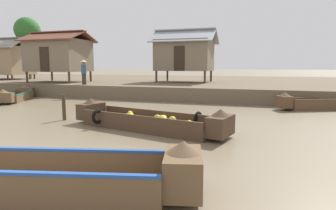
% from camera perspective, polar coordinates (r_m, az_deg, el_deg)
% --- Properties ---
extents(ground_plane, '(300.00, 300.00, 0.00)m').
position_cam_1_polar(ground_plane, '(14.20, -1.50, -0.81)').
color(ground_plane, '#7A6B51').
extents(riverbank_strip, '(160.00, 20.00, 0.86)m').
position_cam_1_polar(riverbank_strip, '(26.40, 7.63, 4.09)').
color(riverbank_strip, brown).
rests_on(riverbank_strip, ground).
extents(banana_boat, '(5.88, 2.41, 0.90)m').
position_cam_1_polar(banana_boat, '(9.70, -4.23, -3.09)').
color(banana_boat, '#473323').
rests_on(banana_boat, ground).
extents(viewer_boat, '(6.78, 2.64, 0.95)m').
position_cam_1_polar(viewer_boat, '(5.75, -30.03, -11.90)').
color(viewer_boat, brown).
rests_on(viewer_boat, ground).
extents(fishing_skiff_distant, '(4.58, 2.67, 0.88)m').
position_cam_1_polar(fishing_skiff_distant, '(16.02, 28.66, 0.35)').
color(fishing_skiff_distant, brown).
rests_on(fishing_skiff_distant, ground).
extents(cargo_boat_upstream, '(2.91, 4.35, 0.85)m').
position_cam_1_polar(cargo_boat_upstream, '(20.01, -28.06, 1.65)').
color(cargo_boat_upstream, brown).
rests_on(cargo_boat_upstream, ground).
extents(stilt_house_left, '(4.42, 3.53, 3.87)m').
position_cam_1_polar(stilt_house_left, '(31.11, -29.17, 7.87)').
color(stilt_house_left, '#4C3826').
rests_on(stilt_house_left, riverbank_strip).
extents(stilt_house_mid_left, '(4.88, 3.66, 3.89)m').
position_cam_1_polar(stilt_house_mid_left, '(24.07, -20.93, 9.30)').
color(stilt_house_mid_left, '#4C3826').
rests_on(stilt_house_mid_left, riverbank_strip).
extents(stilt_house_mid_right, '(4.79, 3.61, 4.05)m').
position_cam_1_polar(stilt_house_mid_right, '(22.45, 3.35, 10.00)').
color(stilt_house_mid_right, '#4C3826').
rests_on(stilt_house_mid_right, riverbank_strip).
extents(palm_tree_near, '(2.34, 2.34, 5.74)m').
position_cam_1_polar(palm_tree_near, '(30.61, -26.21, 13.17)').
color(palm_tree_near, brown).
rests_on(palm_tree_near, riverbank_strip).
extents(vendor_person, '(0.44, 0.44, 1.66)m').
position_cam_1_polar(vendor_person, '(20.15, -16.42, 6.55)').
color(vendor_person, '#332D28').
rests_on(vendor_person, riverbank_strip).
extents(mooring_post, '(0.14, 0.14, 1.00)m').
position_cam_1_polar(mooring_post, '(12.01, -20.02, -0.47)').
color(mooring_post, '#423323').
rests_on(mooring_post, ground).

